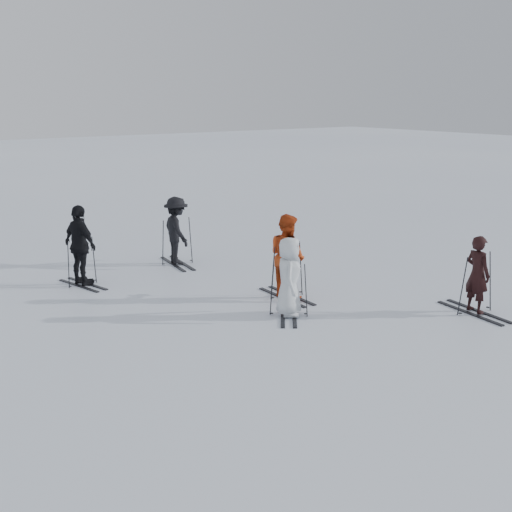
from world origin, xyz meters
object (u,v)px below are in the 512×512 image
(skier_uphill_far, at_px, (177,231))
(skier_red, at_px, (287,257))
(skier_near_dark, at_px, (477,275))
(skier_grey, at_px, (289,278))
(skier_uphill_left, at_px, (80,246))

(skier_uphill_far, bearing_deg, skier_red, -163.81)
(skier_near_dark, relative_size, skier_grey, 1.00)
(skier_red, height_order, skier_grey, skier_red)
(skier_red, xyz_separation_m, skier_grey, (-0.78, -1.05, -0.13))
(skier_red, xyz_separation_m, skier_uphill_left, (-3.53, 3.72, 0.02))
(skier_uphill_left, bearing_deg, skier_near_dark, -151.98)
(skier_grey, height_order, skier_uphill_left, skier_uphill_left)
(skier_near_dark, bearing_deg, skier_uphill_left, 48.19)
(skier_uphill_left, bearing_deg, skier_grey, -163.43)
(skier_near_dark, height_order, skier_uphill_left, skier_uphill_left)
(skier_near_dark, xyz_separation_m, skier_red, (-2.62, 3.27, 0.13))
(skier_near_dark, xyz_separation_m, skier_grey, (-3.41, 2.21, 0.00))
(skier_near_dark, bearing_deg, skier_red, 45.59)
(skier_red, distance_m, skier_uphill_left, 5.13)
(skier_grey, relative_size, skier_uphill_far, 0.91)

